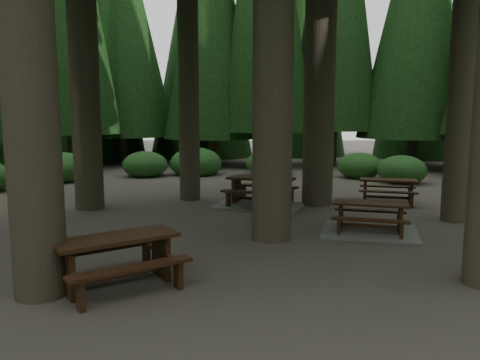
{
  "coord_description": "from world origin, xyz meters",
  "views": [
    {
      "loc": [
        0.19,
        -9.62,
        2.65
      ],
      "look_at": [
        0.11,
        1.49,
        1.1
      ],
      "focal_mm": 35.0,
      "sensor_mm": 36.0,
      "label": 1
    }
  ],
  "objects_px": {
    "picnic_table_a": "(370,223)",
    "picnic_table_d": "(388,187)",
    "picnic_table_c": "(261,196)",
    "picnic_table_e": "(117,253)"
  },
  "relations": [
    {
      "from": "picnic_table_d",
      "to": "picnic_table_e",
      "type": "bearing_deg",
      "value": -116.37
    },
    {
      "from": "picnic_table_d",
      "to": "picnic_table_e",
      "type": "relative_size",
      "value": 0.83
    },
    {
      "from": "picnic_table_d",
      "to": "picnic_table_a",
      "type": "bearing_deg",
      "value": -96.95
    },
    {
      "from": "picnic_table_e",
      "to": "picnic_table_c",
      "type": "bearing_deg",
      "value": 34.95
    },
    {
      "from": "picnic_table_c",
      "to": "picnic_table_e",
      "type": "relative_size",
      "value": 1.28
    },
    {
      "from": "picnic_table_c",
      "to": "picnic_table_a",
      "type": "bearing_deg",
      "value": -33.64
    },
    {
      "from": "picnic_table_a",
      "to": "picnic_table_e",
      "type": "distance_m",
      "value": 5.89
    },
    {
      "from": "picnic_table_d",
      "to": "picnic_table_e",
      "type": "distance_m",
      "value": 9.5
    },
    {
      "from": "picnic_table_a",
      "to": "picnic_table_d",
      "type": "distance_m",
      "value": 4.0
    },
    {
      "from": "picnic_table_a",
      "to": "picnic_table_e",
      "type": "relative_size",
      "value": 1.04
    }
  ]
}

